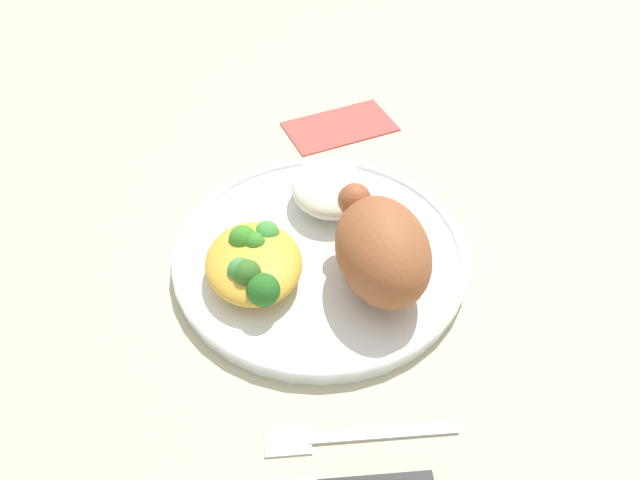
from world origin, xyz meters
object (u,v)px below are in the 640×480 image
at_px(rice_pile, 329,188).
at_px(fork, 349,435).
at_px(roasted_chicken, 381,249).
at_px(napkin, 340,126).
at_px(mac_cheese_with_broccoli, 254,261).
at_px(plate, 320,254).

height_order(rice_pile, fork, rice_pile).
bearing_deg(fork, rice_pile, -9.23).
bearing_deg(roasted_chicken, fork, 155.82).
distance_m(rice_pile, napkin, 0.15).
bearing_deg(napkin, fork, 167.52).
relative_size(roasted_chicken, mac_cheese_with_broccoli, 1.16).
bearing_deg(fork, plate, -5.20).
bearing_deg(roasted_chicken, rice_pile, 9.91).
xyz_separation_m(plate, rice_pile, (0.06, -0.02, 0.02)).
bearing_deg(rice_pile, fork, 170.77).
bearing_deg(plate, fork, 174.80).
height_order(roasted_chicken, rice_pile, roasted_chicken).
bearing_deg(napkin, mac_cheese_with_broccoli, 149.84).
bearing_deg(plate, roasted_chicken, -139.07).
xyz_separation_m(plate, napkin, (0.20, -0.07, -0.01)).
relative_size(mac_cheese_with_broccoli, fork, 0.71).
relative_size(rice_pile, fork, 0.60).
bearing_deg(plate, rice_pile, -20.23).
relative_size(plate, mac_cheese_with_broccoli, 2.68).
height_order(roasted_chicken, mac_cheese_with_broccoli, roasted_chicken).
bearing_deg(napkin, rice_pile, 162.33).
bearing_deg(fork, mac_cheese_with_broccoli, 16.36).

